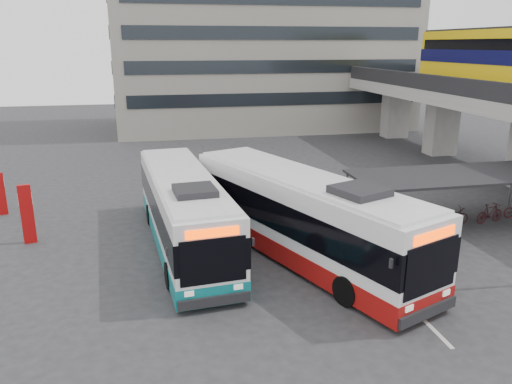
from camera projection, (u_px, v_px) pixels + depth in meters
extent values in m
plane|color=#28282B|center=(304.00, 262.00, 20.58)|extent=(120.00, 120.00, 0.00)
cube|color=gray|center=(442.00, 126.00, 40.13)|extent=(2.20, 1.60, 4.60)
cube|color=gray|center=(395.00, 113.00, 47.64)|extent=(2.20, 1.60, 4.60)
cube|color=gray|center=(495.00, 99.00, 33.72)|extent=(8.00, 32.00, 0.90)
cube|color=black|center=(446.00, 85.00, 32.70)|extent=(0.35, 32.00, 1.10)
cylinder|color=#595B60|center=(346.00, 195.00, 25.46)|extent=(0.12, 0.12, 2.40)
cylinder|color=#595B60|center=(511.00, 185.00, 27.33)|extent=(0.12, 0.12, 2.40)
cylinder|color=#595B60|center=(377.00, 219.00, 22.09)|extent=(0.12, 0.12, 2.40)
cube|color=black|center=(454.00, 175.00, 24.34)|extent=(10.00, 4.00, 0.12)
imported|color=black|center=(375.00, 220.00, 24.14)|extent=(1.71, 0.60, 0.90)
imported|color=black|center=(413.00, 216.00, 24.52)|extent=(1.66, 0.47, 1.00)
imported|color=black|center=(449.00, 214.00, 24.92)|extent=(1.71, 0.60, 0.90)
imported|color=black|center=(485.00, 211.00, 25.30)|extent=(1.66, 0.47, 1.00)
cube|color=gray|center=(261.00, 5.00, 51.98)|extent=(30.00, 15.00, 25.00)
cube|color=beige|center=(438.00, 334.00, 15.43)|extent=(0.15, 1.60, 0.01)
cube|color=beige|center=(393.00, 289.00, 18.25)|extent=(0.15, 1.60, 0.01)
cube|color=beige|center=(360.00, 256.00, 21.07)|extent=(0.15, 1.60, 0.01)
cube|color=white|center=(301.00, 212.00, 20.57)|extent=(7.32, 12.92, 2.94)
cube|color=maroon|center=(301.00, 243.00, 20.96)|extent=(7.37, 12.97, 0.80)
cube|color=black|center=(301.00, 209.00, 20.53)|extent=(7.38, 12.96, 1.23)
cube|color=#FF3C00|center=(435.00, 235.00, 15.14)|extent=(1.80, 0.79, 0.32)
cube|color=black|center=(360.00, 191.00, 17.52)|extent=(2.16, 2.20, 0.30)
cylinder|color=black|center=(346.00, 291.00, 17.02)|extent=(0.70, 1.11, 1.07)
cylinder|color=black|center=(275.00, 215.00, 24.52)|extent=(0.70, 1.11, 1.07)
cube|color=white|center=(184.00, 207.00, 21.69)|extent=(3.65, 12.06, 2.72)
cube|color=#0C686C|center=(185.00, 234.00, 22.05)|extent=(3.70, 12.11, 0.74)
cube|color=black|center=(183.00, 205.00, 21.66)|extent=(3.72, 12.09, 1.14)
cube|color=#FF3C00|center=(212.00, 233.00, 15.97)|extent=(1.77, 0.25, 0.30)
cube|color=black|center=(195.00, 191.00, 18.53)|extent=(1.66, 1.72, 0.28)
cylinder|color=black|center=(170.00, 275.00, 18.25)|extent=(0.39, 1.01, 0.99)
cylinder|color=black|center=(197.00, 210.00, 25.45)|extent=(0.39, 1.01, 0.99)
imported|color=black|center=(310.00, 261.00, 18.75)|extent=(0.55, 0.66, 1.57)
cube|color=#990909|center=(27.00, 214.00, 22.16)|extent=(0.57, 0.28, 2.72)
cube|color=white|center=(25.00, 199.00, 21.96)|extent=(0.58, 0.17, 0.54)
cube|color=#990909|center=(1.00, 194.00, 25.96)|extent=(0.47, 0.24, 2.26)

